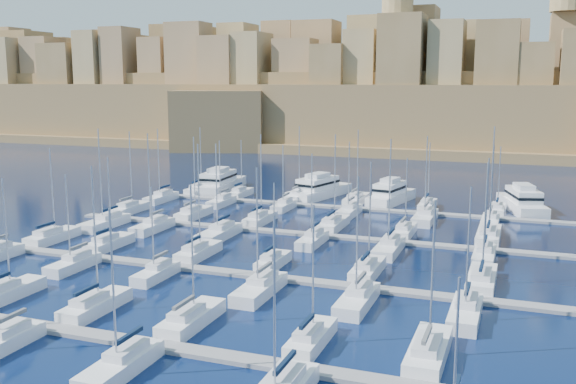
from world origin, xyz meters
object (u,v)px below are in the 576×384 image
at_px(sailboat_2, 95,305).
at_px(motor_yacht_c, 391,194).
at_px(motor_yacht_b, 319,189).
at_px(motor_yacht_d, 522,201).
at_px(motor_yacht_a, 219,182).
at_px(sailboat_4, 311,338).

distance_m(sailboat_2, motor_yacht_c, 71.01).
height_order(motor_yacht_b, motor_yacht_d, same).
bearing_deg(motor_yacht_b, motor_yacht_d, -0.49).
height_order(motor_yacht_a, motor_yacht_d, same).
xyz_separation_m(motor_yacht_b, motor_yacht_c, (14.88, -1.28, -0.00)).
height_order(sailboat_2, motor_yacht_b, sailboat_2).
distance_m(sailboat_2, motor_yacht_b, 70.39).
height_order(sailboat_2, sailboat_4, sailboat_2).
bearing_deg(motor_yacht_d, motor_yacht_c, -177.72).
height_order(motor_yacht_c, motor_yacht_d, same).
relative_size(sailboat_2, motor_yacht_a, 0.82).
xyz_separation_m(sailboat_4, motor_yacht_b, (-21.69, 70.75, 1.00)).
xyz_separation_m(sailboat_2, motor_yacht_b, (1.53, 70.37, 0.97)).
relative_size(sailboat_4, motor_yacht_d, 0.75).
bearing_deg(motor_yacht_c, motor_yacht_b, 175.08).
bearing_deg(sailboat_2, motor_yacht_b, 88.76).
relative_size(sailboat_4, motor_yacht_a, 0.70).
xyz_separation_m(motor_yacht_a, motor_yacht_c, (37.45, -1.75, 0.00)).
relative_size(motor_yacht_a, motor_yacht_d, 1.08).
height_order(sailboat_4, motor_yacht_a, sailboat_4).
bearing_deg(sailboat_4, motor_yacht_c, 95.60).
relative_size(motor_yacht_a, motor_yacht_b, 1.03).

